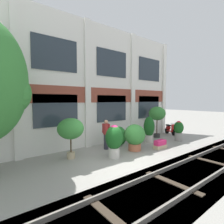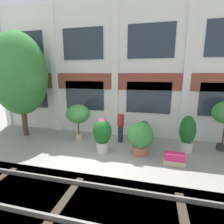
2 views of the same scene
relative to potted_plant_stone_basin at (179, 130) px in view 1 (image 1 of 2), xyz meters
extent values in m
plane|color=gray|center=(-5.68, -0.58, -0.77)|extent=(80.00, 80.00, 0.00)
cube|color=silver|center=(-5.68, 2.80, 2.94)|extent=(14.88, 0.50, 7.43)
cube|color=brown|center=(-5.68, 2.53, 2.33)|extent=(14.88, 0.06, 0.90)
cube|color=silver|center=(-9.40, 2.49, 2.94)|extent=(0.36, 0.16, 7.43)
cube|color=silver|center=(-5.68, 2.49, 2.94)|extent=(0.36, 0.16, 7.43)
cube|color=silver|center=(-1.96, 2.49, 2.94)|extent=(0.36, 0.16, 7.43)
cube|color=silver|center=(1.76, 2.49, 2.94)|extent=(0.36, 0.16, 7.43)
cube|color=#28333D|center=(-7.54, 2.52, 1.48)|extent=(2.38, 0.04, 1.70)
cube|color=#28333D|center=(-3.82, 2.52, 1.48)|extent=(2.38, 0.04, 1.70)
cube|color=#28333D|center=(-0.10, 2.52, 1.48)|extent=(2.38, 0.04, 1.70)
cube|color=#28333D|center=(-7.54, 2.52, 4.38)|extent=(2.38, 0.04, 1.70)
cube|color=#28333D|center=(-3.82, 2.52, 4.38)|extent=(2.38, 0.04, 1.70)
cube|color=#28333D|center=(-0.10, 2.52, 4.38)|extent=(2.38, 0.04, 1.70)
cube|color=#5B5449|center=(-5.68, -3.23, -0.91)|extent=(22.88, 2.80, 0.28)
cube|color=slate|center=(-5.68, -3.95, -0.70)|extent=(22.88, 0.07, 0.15)
cube|color=slate|center=(-5.68, -2.51, -0.70)|extent=(22.88, 0.07, 0.15)
cube|color=#382D23|center=(-8.50, -3.23, -0.76)|extent=(0.24, 2.10, 0.03)
cube|color=#382D23|center=(-5.81, -3.23, -0.76)|extent=(0.24, 2.10, 0.03)
cube|color=#382D23|center=(-2.63, -3.23, -0.76)|extent=(0.24, 2.10, 0.03)
sphere|color=#388438|center=(-9.97, 0.92, 2.27)|extent=(1.63, 1.63, 1.63)
cylinder|color=gray|center=(0.00, 0.00, -0.50)|extent=(0.50, 0.50, 0.55)
ellipsoid|color=#19561E|center=(0.00, 0.00, 0.14)|extent=(0.65, 0.65, 0.84)
sphere|color=red|center=(0.00, 0.00, 0.41)|extent=(0.36, 0.36, 0.36)
cube|color=tan|center=(-2.61, -0.41, -0.67)|extent=(0.85, 0.41, 0.21)
cube|color=#DB2866|center=(-2.61, -0.41, -0.42)|extent=(0.75, 0.34, 0.28)
cylinder|color=tan|center=(-7.39, 1.21, -0.62)|extent=(0.38, 0.38, 0.30)
cylinder|color=#4C3826|center=(-7.39, 1.21, 0.00)|extent=(0.07, 0.07, 0.94)
ellipsoid|color=#388438|center=(-7.39, 1.21, 0.67)|extent=(1.25, 1.25, 1.00)
cylinder|color=#B76647|center=(-4.02, 0.26, -0.58)|extent=(0.70, 0.70, 0.39)
ellipsoid|color=#388438|center=(-4.02, 0.26, 0.11)|extent=(1.16, 1.16, 1.15)
cylinder|color=beige|center=(-1.98, 0.94, -0.53)|extent=(0.55, 0.55, 0.49)
ellipsoid|color=#19561E|center=(-1.98, 0.94, 0.28)|extent=(0.71, 0.71, 1.32)
sphere|color=yellow|center=(-1.98, 0.94, 0.71)|extent=(0.39, 0.39, 0.39)
cylinder|color=beige|center=(-5.69, 0.01, -0.53)|extent=(0.54, 0.54, 0.49)
ellipsoid|color=#19561E|center=(-5.69, 0.01, 0.21)|extent=(0.85, 0.85, 1.17)
sphere|color=#DB2866|center=(-5.69, 0.01, 0.59)|extent=(0.47, 0.47, 0.47)
cylinder|color=#333333|center=(-0.29, 1.59, -0.63)|extent=(0.47, 0.47, 0.28)
cylinder|color=#4C3826|center=(-0.29, 1.59, 0.17)|extent=(0.07, 0.07, 1.32)
ellipsoid|color=#388438|center=(-0.29, 1.59, 1.03)|extent=(1.24, 1.24, 1.01)
cylinder|color=black|center=(1.30, 1.18, -0.53)|extent=(0.26, 0.48, 0.48)
cylinder|color=black|center=(1.64, 2.01, -0.53)|extent=(0.26, 0.48, 0.48)
cube|color=red|center=(1.47, 1.61, -0.49)|extent=(0.47, 0.72, 0.08)
ellipsoid|color=red|center=(1.57, 1.85, -0.25)|extent=(0.45, 0.62, 0.36)
cube|color=black|center=(1.57, 1.85, -0.05)|extent=(0.37, 0.49, 0.10)
cube|color=red|center=(1.33, 1.25, -0.19)|extent=(0.30, 0.21, 0.60)
cylinder|color=#B7B7BF|center=(1.33, 1.23, 0.19)|extent=(0.48, 0.21, 0.03)
cylinder|color=#282833|center=(-5.13, 1.43, -0.34)|extent=(0.26, 0.26, 0.86)
cylinder|color=maroon|center=(-5.13, 1.43, 0.39)|extent=(0.34, 0.34, 0.60)
sphere|color=tan|center=(-5.13, 1.43, 0.79)|extent=(0.22, 0.22, 0.22)
cylinder|color=maroon|center=(-5.20, 1.64, 0.42)|extent=(0.09, 0.09, 0.54)
cylinder|color=maroon|center=(-5.06, 1.22, 0.42)|extent=(0.09, 0.09, 0.54)
ellipsoid|color=#236B28|center=(-3.94, 1.65, -0.19)|extent=(0.81, 1.09, 1.16)
camera|label=1|loc=(-10.95, -6.44, 2.03)|focal=28.00mm
camera|label=2|loc=(-3.48, -7.11, 2.74)|focal=28.00mm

